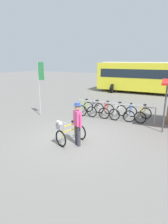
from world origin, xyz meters
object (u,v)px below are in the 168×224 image
at_px(racked_bike_lime, 85,108).
at_px(banner_flag, 40,79).
at_px(racked_bike_blue, 130,113).
at_px(bus_distant, 148,76).
at_px(racked_bike_yellow, 143,115).
at_px(featured_bicycle, 69,132).
at_px(person_with_featured_bike, 78,122).
at_px(racked_bike_red, 107,111).
at_px(racked_bike_black, 96,109).
at_px(racked_bike_white, 118,112).

xyz_separation_m(racked_bike_lime, banner_flag, (-2.08, -1.60, 1.86)).
height_order(racked_bike_blue, bus_distant, bus_distant).
bearing_deg(racked_bike_yellow, banner_flag, -162.26).
relative_size(racked_bike_blue, banner_flag, 0.36).
relative_size(featured_bicycle, person_with_featured_bike, 0.73).
relative_size(racked_bike_yellow, banner_flag, 0.36).
distance_m(racked_bike_blue, person_with_featured_bike, 4.43).
relative_size(racked_bike_blue, featured_bicycle, 0.92).
height_order(racked_bike_lime, banner_flag, banner_flag).
distance_m(racked_bike_lime, racked_bike_blue, 2.80).
xyz_separation_m(racked_bike_red, person_with_featured_bike, (0.45, -4.22, 0.58)).
bearing_deg(featured_bicycle, banner_flag, 143.74).
xyz_separation_m(featured_bicycle, bus_distant, (0.52, 13.92, 1.25)).
bearing_deg(racked_bike_black, racked_bike_yellow, 2.96).
bearing_deg(person_with_featured_bike, racked_bike_lime, 114.07).
height_order(racked_bike_lime, racked_bike_yellow, same).
bearing_deg(banner_flag, person_with_featured_bike, -32.93).
bearing_deg(racked_bike_blue, bus_distant, 94.83).
relative_size(racked_bike_white, person_with_featured_bike, 0.68).
relative_size(racked_bike_yellow, featured_bicycle, 0.92).
height_order(racked_bike_black, banner_flag, banner_flag).
bearing_deg(person_with_featured_bike, racked_bike_black, 105.42).
height_order(racked_bike_red, banner_flag, banner_flag).
xyz_separation_m(racked_bike_blue, featured_bicycle, (-1.33, -4.34, 0.12)).
relative_size(racked_bike_white, racked_bike_yellow, 1.01).
distance_m(racked_bike_lime, banner_flag, 3.22).
bearing_deg(bus_distant, banner_flag, -109.76).
bearing_deg(bus_distant, person_with_featured_bike, -90.56).
distance_m(featured_bicycle, bus_distant, 13.98).
xyz_separation_m(racked_bike_red, banner_flag, (-3.48, -1.67, 1.86)).
height_order(racked_bike_blue, banner_flag, banner_flag).
distance_m(person_with_featured_bike, banner_flag, 4.86).
xyz_separation_m(racked_bike_black, racked_bike_blue, (2.10, 0.11, 0.00)).
xyz_separation_m(bus_distant, banner_flag, (-4.07, -11.32, 0.49)).
xyz_separation_m(racked_bike_black, bus_distant, (1.29, 9.68, 1.37)).
height_order(racked_bike_blue, racked_bike_yellow, same).
height_order(racked_bike_black, racked_bike_white, same).
distance_m(racked_bike_lime, racked_bike_yellow, 3.50).
height_order(featured_bicycle, banner_flag, banner_flag).
bearing_deg(person_with_featured_bike, bus_distant, 89.44).
bearing_deg(racked_bike_yellow, racked_bike_white, -177.04).
height_order(racked_bike_white, bus_distant, bus_distant).
bearing_deg(featured_bicycle, racked_bike_lime, 109.22).
xyz_separation_m(racked_bike_white, featured_bicycle, (-0.63, -4.31, 0.12)).
height_order(racked_bike_black, racked_bike_red, same).
xyz_separation_m(racked_bike_white, bus_distant, (-0.11, 9.61, 1.37)).
xyz_separation_m(racked_bike_blue, person_with_featured_bike, (-0.94, -4.29, 0.58)).
distance_m(racked_bike_black, racked_bike_yellow, 2.80).
xyz_separation_m(racked_bike_lime, person_with_featured_bike, (1.85, -4.15, 0.58)).
height_order(racked_bike_yellow, featured_bicycle, featured_bicycle).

